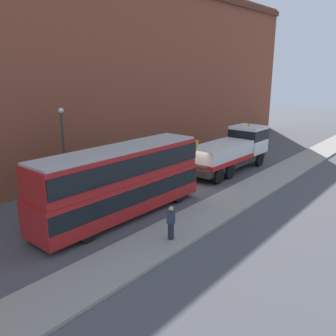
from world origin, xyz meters
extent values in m
plane|color=#4C4C51|center=(0.00, 0.00, 0.00)|extent=(120.00, 120.00, 0.00)
cube|color=gray|center=(0.00, -4.20, 0.07)|extent=(60.00, 2.80, 0.15)
cube|color=brown|center=(0.00, 7.55, 8.00)|extent=(60.00, 1.20, 16.00)
cube|color=#2D2D2D|center=(5.54, -0.45, 0.85)|extent=(9.04, 2.38, 0.55)
cube|color=white|center=(8.74, -0.51, 2.28)|extent=(2.65, 2.65, 2.30)
cube|color=black|center=(8.74, -0.51, 2.73)|extent=(2.68, 2.68, 0.90)
cube|color=silver|center=(4.24, -0.43, 1.83)|extent=(6.15, 2.71, 1.40)
cube|color=red|center=(4.24, -0.43, 1.31)|extent=(6.15, 2.77, 0.36)
cylinder|color=#B79914|center=(0.53, -0.36, 2.13)|extent=(1.24, 0.30, 2.52)
sphere|color=orange|center=(8.74, -0.51, 3.55)|extent=(0.24, 0.24, 0.24)
cylinder|color=black|center=(8.86, 0.59, 0.58)|extent=(1.17, 0.36, 1.16)
cylinder|color=black|center=(8.82, -1.63, 0.58)|extent=(1.17, 0.36, 1.16)
cylinder|color=black|center=(3.86, 0.69, 0.58)|extent=(1.17, 0.36, 1.16)
cylinder|color=black|center=(3.82, -1.53, 0.58)|extent=(1.17, 0.36, 1.16)
cylinder|color=black|center=(2.26, 0.72, 0.58)|extent=(1.17, 0.36, 1.16)
cylinder|color=black|center=(2.22, -1.50, 0.58)|extent=(1.17, 0.36, 1.16)
cube|color=#AD1E1E|center=(-6.54, -0.45, 1.29)|extent=(11.05, 2.71, 1.90)
cube|color=#AD1E1E|center=(-6.54, -0.45, 3.09)|extent=(10.82, 2.60, 1.70)
cube|color=black|center=(-6.54, -0.45, 1.54)|extent=(10.94, 2.76, 0.90)
cube|color=black|center=(-6.54, -0.45, 3.19)|extent=(10.72, 2.75, 1.00)
cube|color=#B2B2B2|center=(-6.54, -0.45, 4.00)|extent=(10.60, 2.50, 0.12)
cube|color=yellow|center=(-1.02, -0.56, 2.54)|extent=(0.09, 1.50, 0.44)
cylinder|color=black|center=(-2.62, 0.55, 0.52)|extent=(1.05, 0.32, 1.04)
cylinder|color=black|center=(-2.66, -1.61, 0.52)|extent=(1.05, 0.32, 1.04)
cylinder|color=black|center=(-9.82, 0.69, 0.52)|extent=(1.05, 0.32, 1.04)
cylinder|color=black|center=(-9.86, -1.47, 0.52)|extent=(1.05, 0.32, 1.04)
cylinder|color=#232333|center=(-7.23, -4.61, 0.57)|extent=(0.41, 0.41, 0.85)
cube|color=#2D3347|center=(-7.23, -4.61, 1.31)|extent=(0.42, 0.48, 0.62)
sphere|color=tan|center=(-7.23, -4.61, 1.74)|extent=(0.24, 0.24, 0.24)
cylinder|color=#38383D|center=(-6.20, 5.35, 2.75)|extent=(0.16, 0.16, 5.50)
sphere|color=#EAE5C6|center=(-6.20, 5.35, 5.65)|extent=(0.36, 0.36, 0.36)
camera|label=1|loc=(-19.73, -14.65, 8.23)|focal=38.19mm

